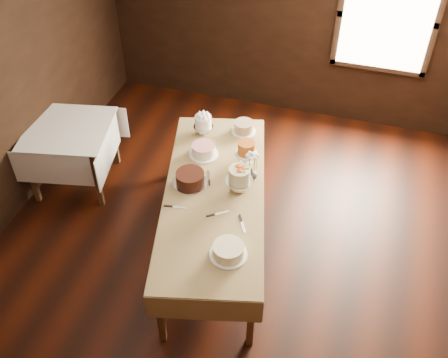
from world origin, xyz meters
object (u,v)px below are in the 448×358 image
cake_lattice (204,151)px  cake_flowers (239,180)px  cake_chocolate (190,179)px  side_table (69,135)px  cake_caramel (246,153)px  cake_meringue (203,125)px  cake_server_e (180,207)px  cake_speckled (244,127)px  cake_cream (228,251)px  cake_server_a (222,213)px  cake_server_c (209,175)px  flower_vase (251,174)px  cake_server_d (248,176)px  cake_server_b (243,227)px  display_table (214,197)px

cake_lattice → cake_flowers: bearing=-38.9°
cake_chocolate → side_table: bearing=164.9°
cake_caramel → cake_meringue: bearing=149.4°
cake_lattice → cake_server_e: bearing=-87.5°
cake_speckled → cake_lattice: bearing=-120.4°
cake_server_e → cake_cream: bearing=-43.5°
cake_server_a → cake_server_c: size_ratio=1.00×
cake_server_e → flower_vase: (0.57, 0.63, 0.06)m
cake_meringue → cake_chocolate: (0.15, -0.86, -0.04)m
flower_vase → cake_lattice: bearing=159.2°
cake_server_c → cake_chocolate: bearing=119.3°
cake_server_d → cake_speckled: bearing=28.4°
cake_meringue → cake_lattice: size_ratio=0.78×
cake_caramel → cake_server_e: size_ratio=1.18×
cake_speckled → cake_server_a: bearing=-83.7°
cake_lattice → cake_server_c: size_ratio=1.37×
cake_server_a → cake_server_b: (0.25, -0.12, 0.00)m
side_table → cake_meringue: size_ratio=4.51×
display_table → cake_caramel: 0.62m
cake_cream → cake_server_a: bearing=113.1°
cake_caramel → cake_speckled: bearing=107.9°
cake_server_d → cake_lattice: bearing=80.1°
cake_server_d → cake_caramel: bearing=30.1°
display_table → cake_speckled: cake_speckled is taller
cake_speckled → cake_server_c: (-0.15, -0.85, -0.06)m
cake_cream → cake_caramel: bearing=98.2°
cake_caramel → cake_flowers: cake_flowers is taller
cake_speckled → cake_chocolate: bearing=-106.2°
display_table → cake_server_a: cake_server_a is taller
cake_meringue → cake_caramel: (0.61, -0.36, 0.01)m
display_table → flower_vase: bearing=46.3°
side_table → cake_server_d: size_ratio=4.80×
side_table → cake_meringue: (1.56, 0.40, 0.19)m
side_table → cake_chocolate: bearing=-15.1°
cake_server_a → cake_caramel: bearing=53.0°
cake_lattice → cake_server_b: (0.71, -0.93, -0.05)m
cake_chocolate → display_table: bearing=-13.1°
cake_server_e → cake_speckled: bearing=69.9°
cake_speckled → cake_flowers: bearing=-77.4°
display_table → flower_vase: flower_vase is taller
cake_lattice → cake_caramel: bearing=1.5°
cake_caramel → flower_vase: size_ratio=2.14×
cake_server_c → cake_server_d: (0.40, 0.11, 0.00)m
cake_server_c → cake_server_e: same height
cake_server_a → cake_server_e: bearing=151.6°
cake_cream → cake_flowers: bearing=99.3°
cake_speckled → cake_chocolate: 1.07m
side_table → cake_lattice: bearing=1.0°
cake_flowers → cake_server_b: bearing=-70.0°
cake_speckled → cake_server_c: 0.86m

